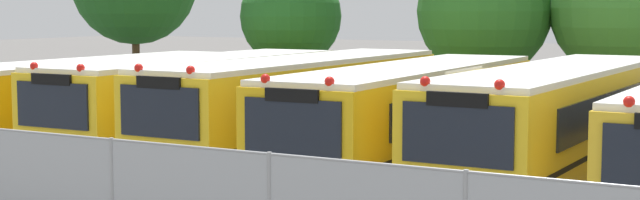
{
  "coord_description": "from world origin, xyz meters",
  "views": [
    {
      "loc": [
        8.45,
        -19.74,
        3.87
      ],
      "look_at": [
        -2.59,
        0.0,
        1.6
      ],
      "focal_mm": 51.76,
      "sensor_mm": 36.0,
      "label": 1
    }
  ],
  "objects_px": {
    "school_bus_4": "(557,120)",
    "tree_2": "(484,10)",
    "school_bus_2": "(303,104)",
    "tree_3": "(621,6)",
    "tree_1": "(288,18)",
    "school_bus_1": "(200,100)",
    "school_bus_0": "(105,97)",
    "school_bus_3": "(412,115)"
  },
  "relations": [
    {
      "from": "school_bus_0",
      "to": "tree_2",
      "type": "relative_size",
      "value": 1.73
    },
    {
      "from": "tree_1",
      "to": "tree_3",
      "type": "bearing_deg",
      "value": 13.18
    },
    {
      "from": "school_bus_1",
      "to": "school_bus_3",
      "type": "bearing_deg",
      "value": 175.44
    },
    {
      "from": "school_bus_0",
      "to": "school_bus_4",
      "type": "distance_m",
      "value": 12.88
    },
    {
      "from": "school_bus_1",
      "to": "school_bus_3",
      "type": "relative_size",
      "value": 0.98
    },
    {
      "from": "school_bus_0",
      "to": "tree_3",
      "type": "height_order",
      "value": "tree_3"
    },
    {
      "from": "school_bus_0",
      "to": "tree_1",
      "type": "distance_m",
      "value": 8.77
    },
    {
      "from": "school_bus_1",
      "to": "tree_3",
      "type": "bearing_deg",
      "value": -129.39
    },
    {
      "from": "school_bus_1",
      "to": "tree_1",
      "type": "bearing_deg",
      "value": -75.37
    },
    {
      "from": "school_bus_2",
      "to": "school_bus_3",
      "type": "bearing_deg",
      "value": 172.85
    },
    {
      "from": "school_bus_0",
      "to": "tree_2",
      "type": "xyz_separation_m",
      "value": [
        7.74,
        10.0,
        2.43
      ]
    },
    {
      "from": "school_bus_2",
      "to": "tree_3",
      "type": "distance_m",
      "value": 12.47
    },
    {
      "from": "school_bus_0",
      "to": "school_bus_2",
      "type": "xyz_separation_m",
      "value": [
        6.47,
        0.11,
        0.1
      ]
    },
    {
      "from": "school_bus_0",
      "to": "tree_3",
      "type": "relative_size",
      "value": 1.68
    },
    {
      "from": "school_bus_1",
      "to": "school_bus_3",
      "type": "xyz_separation_m",
      "value": [
        6.38,
        -0.43,
        -0.0
      ]
    },
    {
      "from": "school_bus_0",
      "to": "school_bus_4",
      "type": "relative_size",
      "value": 0.89
    },
    {
      "from": "school_bus_1",
      "to": "tree_1",
      "type": "distance_m",
      "value": 8.88
    },
    {
      "from": "school_bus_4",
      "to": "tree_2",
      "type": "bearing_deg",
      "value": -61.12
    },
    {
      "from": "school_bus_0",
      "to": "school_bus_3",
      "type": "relative_size",
      "value": 0.92
    },
    {
      "from": "tree_2",
      "to": "school_bus_1",
      "type": "bearing_deg",
      "value": -114.45
    },
    {
      "from": "tree_3",
      "to": "school_bus_1",
      "type": "bearing_deg",
      "value": -128.7
    },
    {
      "from": "school_bus_3",
      "to": "school_bus_2",
      "type": "bearing_deg",
      "value": -8.49
    },
    {
      "from": "tree_1",
      "to": "school_bus_2",
      "type": "bearing_deg",
      "value": -56.6
    },
    {
      "from": "school_bus_4",
      "to": "tree_2",
      "type": "distance_m",
      "value": 11.4
    },
    {
      "from": "school_bus_0",
      "to": "tree_1",
      "type": "height_order",
      "value": "tree_1"
    },
    {
      "from": "school_bus_1",
      "to": "school_bus_2",
      "type": "xyz_separation_m",
      "value": [
        3.22,
        -0.02,
        0.03
      ]
    },
    {
      "from": "school_bus_2",
      "to": "tree_1",
      "type": "distance_m",
      "value": 10.19
    },
    {
      "from": "school_bus_3",
      "to": "school_bus_4",
      "type": "distance_m",
      "value": 3.28
    },
    {
      "from": "school_bus_2",
      "to": "school_bus_3",
      "type": "xyz_separation_m",
      "value": [
        3.16,
        -0.42,
        -0.04
      ]
    },
    {
      "from": "school_bus_2",
      "to": "tree_1",
      "type": "xyz_separation_m",
      "value": [
        -5.5,
        8.33,
        2.07
      ]
    },
    {
      "from": "tree_3",
      "to": "tree_1",
      "type": "bearing_deg",
      "value": -166.82
    },
    {
      "from": "school_bus_3",
      "to": "tree_1",
      "type": "height_order",
      "value": "tree_1"
    },
    {
      "from": "school_bus_4",
      "to": "tree_3",
      "type": "bearing_deg",
      "value": -83.83
    },
    {
      "from": "school_bus_1",
      "to": "tree_2",
      "type": "relative_size",
      "value": 1.84
    },
    {
      "from": "school_bus_3",
      "to": "school_bus_1",
      "type": "bearing_deg",
      "value": -4.87
    },
    {
      "from": "school_bus_1",
      "to": "tree_1",
      "type": "xyz_separation_m",
      "value": [
        -2.28,
        8.32,
        2.11
      ]
    },
    {
      "from": "tree_2",
      "to": "school_bus_0",
      "type": "bearing_deg",
      "value": -127.74
    },
    {
      "from": "school_bus_0",
      "to": "tree_1",
      "type": "bearing_deg",
      "value": -96.8
    },
    {
      "from": "school_bus_1",
      "to": "school_bus_4",
      "type": "distance_m",
      "value": 9.63
    },
    {
      "from": "school_bus_4",
      "to": "tree_2",
      "type": "xyz_separation_m",
      "value": [
        -5.14,
        9.9,
        2.35
      ]
    },
    {
      "from": "school_bus_0",
      "to": "tree_1",
      "type": "relative_size",
      "value": 1.94
    },
    {
      "from": "school_bus_0",
      "to": "school_bus_1",
      "type": "bearing_deg",
      "value": -178.09
    }
  ]
}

